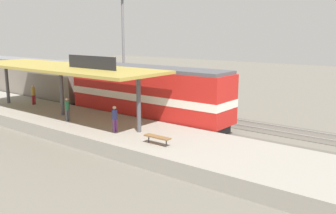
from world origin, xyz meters
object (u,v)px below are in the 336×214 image
at_px(light_mast, 123,21).
at_px(person_waiting, 33,94).
at_px(passenger_carriage_front, 22,78).
at_px(person_walking, 67,108).
at_px(person_boarding, 115,118).
at_px(locomotive, 147,94).
at_px(freight_car, 87,81).
at_px(platform_bench, 157,137).

relative_size(light_mast, person_waiting, 6.84).
height_order(passenger_carriage_front, person_waiting, passenger_carriage_front).
bearing_deg(person_walking, person_boarding, -89.63).
height_order(locomotive, person_boarding, locomotive).
height_order(locomotive, passenger_carriage_front, locomotive).
bearing_deg(person_waiting, person_walking, -104.95).
height_order(locomotive, freight_car, locomotive).
bearing_deg(person_boarding, passenger_carriage_front, 74.54).
height_order(platform_bench, person_waiting, person_waiting).
xyz_separation_m(locomotive, person_waiting, (-3.60, 10.19, -0.56)).
bearing_deg(platform_bench, person_boarding, 83.74).
distance_m(platform_bench, passenger_carriage_front, 24.81).
bearing_deg(platform_bench, person_walking, 87.40).
distance_m(locomotive, person_boarding, 6.00).
relative_size(platform_bench, light_mast, 0.15).
bearing_deg(freight_car, locomotive, -109.72).
relative_size(person_walking, person_boarding, 1.00).
xyz_separation_m(passenger_carriage_front, light_mast, (7.80, -7.74, 6.08)).
height_order(platform_bench, locomotive, locomotive).
bearing_deg(passenger_carriage_front, light_mast, -44.78).
height_order(platform_bench, person_boarding, person_boarding).
height_order(light_mast, person_waiting, light_mast).
bearing_deg(light_mast, locomotive, -127.25).
xyz_separation_m(locomotive, passenger_carriage_front, (0.00, 18.00, -0.10)).
distance_m(platform_bench, person_walking, 8.75).
xyz_separation_m(freight_car, light_mast, (3.20, -2.57, 6.43)).
height_order(platform_bench, light_mast, light_mast).
xyz_separation_m(locomotive, freight_car, (4.60, 12.83, -0.44)).
bearing_deg(person_waiting, person_boarding, -99.09).
bearing_deg(passenger_carriage_front, person_walking, -110.09).
bearing_deg(passenger_carriage_front, freight_car, -48.34).
xyz_separation_m(passenger_carriage_front, freight_car, (4.60, -5.17, -0.34)).
xyz_separation_m(platform_bench, light_mast, (13.80, 16.31, 7.05)).
distance_m(locomotive, freight_car, 13.64).
bearing_deg(person_walking, freight_car, 44.85).
bearing_deg(locomotive, platform_bench, -134.76).
xyz_separation_m(platform_bench, passenger_carriage_front, (6.00, 24.05, 0.97)).
bearing_deg(locomotive, light_mast, 52.75).
xyz_separation_m(light_mast, person_walking, (-13.40, -7.58, -6.54)).
bearing_deg(person_boarding, freight_car, 55.82).
height_order(passenger_carriage_front, freight_car, passenger_carriage_front).
xyz_separation_m(platform_bench, locomotive, (6.00, 6.05, 1.07)).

